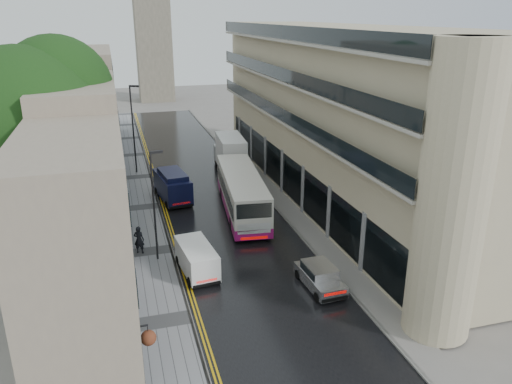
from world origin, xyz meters
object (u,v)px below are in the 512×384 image
cream_bus (231,210)px  silver_hatchback (318,290)px  tree_near (29,156)px  tree_far (55,124)px  white_lorry (222,160)px  white_van (190,272)px  lamp_post_near (154,207)px  lamp_post_far (133,130)px  pedestrian (139,240)px  navy_van (167,193)px

cream_bus → silver_hatchback: (2.31, -10.65, -0.89)m
tree_near → tree_far: size_ratio=1.11×
white_lorry → white_van: bearing=-103.6°
tree_far → lamp_post_near: (6.65, -15.05, -2.56)m
lamp_post_far → lamp_post_near: bearing=-67.6°
white_lorry → pedestrian: 16.08m
tree_near → cream_bus: tree_near is taller
cream_bus → silver_hatchback: 10.93m
silver_hatchback → white_van: white_van is taller
tree_far → lamp_post_far: 8.00m
tree_far → lamp_post_far: tree_far is taller
navy_van → tree_near: bearing=-149.1°
tree_near → lamp_post_far: 18.79m
silver_hatchback → lamp_post_far: (-8.18, 26.77, 3.63)m
pedestrian → silver_hatchback: bearing=159.1°
silver_hatchback → white_van: size_ratio=0.93×
tree_far → pedestrian: 15.84m
cream_bus → pedestrian: size_ratio=6.27×
tree_far → navy_van: (8.30, -6.15, -4.88)m
silver_hatchback → tree_far: bearing=120.5°
cream_bus → lamp_post_near: 6.86m
tree_near → navy_van: 12.34m
white_van → navy_van: size_ratio=0.79×
tree_near → pedestrian: (5.92, -0.88, -5.88)m
white_lorry → silver_hatchback: white_lorry is taller
tree_near → pedestrian: tree_near is taller
silver_hatchback → lamp_post_far: 28.22m
silver_hatchback → navy_van: 17.47m
tree_near → pedestrian: bearing=-8.4°
silver_hatchback → lamp_post_near: (-7.98, 7.36, 2.93)m
cream_bus → navy_van: bearing=131.9°
tree_near → lamp_post_far: tree_near is taller
lamp_post_far → tree_far: bearing=-124.2°
white_van → navy_van: bearing=83.2°
tree_near → tree_far: bearing=88.7°
white_lorry → white_van: 19.61m
white_van → pedestrian: size_ratio=2.18×
lamp_post_near → tree_far: bearing=109.5°
tree_near → lamp_post_far: (6.75, 17.35, -2.57)m
cream_bus → white_lorry: size_ratio=1.56×
pedestrian → lamp_post_far: 18.54m
tree_far → navy_van: 11.42m
tree_near → white_van: tree_near is taller
white_van → navy_van: navy_van is taller
cream_bus → white_van: cream_bus is taller
white_lorry → white_van: white_lorry is taller
silver_hatchback → lamp_post_near: lamp_post_near is taller
pedestrian → lamp_post_far: (0.84, 18.23, 3.31)m
white_van → silver_hatchback: bearing=-34.6°
tree_near → navy_van: bearing=38.6°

